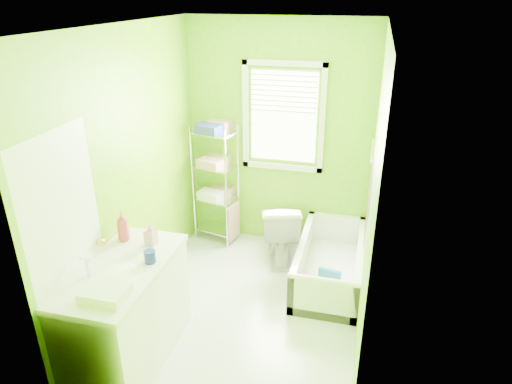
% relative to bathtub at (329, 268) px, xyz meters
% --- Properties ---
extents(ground, '(2.90, 2.90, 0.00)m').
position_rel_bathtub_xyz_m(ground, '(-0.72, -0.71, -0.15)').
color(ground, silver).
rests_on(ground, ground).
extents(room_envelope, '(2.14, 2.94, 2.62)m').
position_rel_bathtub_xyz_m(room_envelope, '(-0.72, -0.71, 1.40)').
color(room_envelope, '#67A908').
rests_on(room_envelope, ground).
extents(window, '(0.92, 0.05, 1.22)m').
position_rel_bathtub_xyz_m(window, '(-0.67, 0.71, 1.47)').
color(window, white).
rests_on(window, ground).
extents(door, '(0.09, 0.80, 2.00)m').
position_rel_bathtub_xyz_m(door, '(-1.76, -1.71, 0.85)').
color(door, white).
rests_on(door, ground).
extents(right_wall_decor, '(0.04, 1.48, 1.17)m').
position_rel_bathtub_xyz_m(right_wall_decor, '(0.31, -0.73, 1.17)').
color(right_wall_decor, '#44071A').
rests_on(right_wall_decor, ground).
extents(bathtub, '(0.66, 1.41, 0.46)m').
position_rel_bathtub_xyz_m(bathtub, '(0.00, 0.00, 0.00)').
color(bathtub, white).
rests_on(bathtub, ground).
extents(toilet, '(0.59, 0.80, 0.73)m').
position_rel_bathtub_xyz_m(toilet, '(-0.60, 0.30, 0.22)').
color(toilet, white).
rests_on(toilet, ground).
extents(vanity, '(0.61, 1.20, 1.16)m').
position_rel_bathtub_xyz_m(vanity, '(-1.48, -1.53, 0.33)').
color(vanity, white).
rests_on(vanity, ground).
extents(wire_shelf_unit, '(0.54, 0.44, 1.47)m').
position_rel_bathtub_xyz_m(wire_shelf_unit, '(-1.43, 0.58, 0.75)').
color(wire_shelf_unit, silver).
rests_on(wire_shelf_unit, ground).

